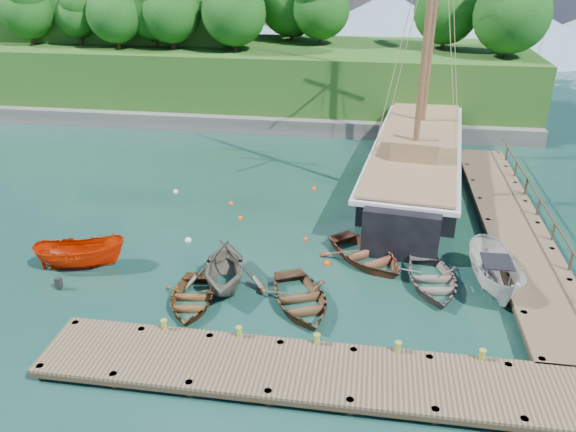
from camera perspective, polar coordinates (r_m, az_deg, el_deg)
name	(u,v)px	position (r m, az deg, el deg)	size (l,w,h in m)	color
ground	(285,281)	(26.43, -0.26, -6.65)	(160.00, 160.00, 0.00)	#133324
dock_near	(313,372)	(20.78, 2.53, -15.60)	(20.00, 3.20, 1.10)	#433726
dock_east	(512,224)	(33.11, 21.81, -0.72)	(3.20, 24.00, 1.10)	#433726
bollard_0	(166,342)	(23.30, -12.27, -12.36)	(0.26, 0.26, 0.45)	olive
bollard_1	(240,349)	(22.52, -4.90, -13.30)	(0.26, 0.26, 0.45)	olive
bollard_2	(317,357)	(22.12, 2.92, -14.07)	(0.26, 0.26, 0.45)	olive
bollard_3	(396,364)	(22.13, 10.93, -14.59)	(0.26, 0.26, 0.45)	olive
bollard_4	(479,373)	(22.54, 18.81, -14.83)	(0.26, 0.26, 0.45)	olive
rowboat_0	(192,304)	(25.25, -9.76, -8.78)	(2.84, 3.98, 0.82)	brown
rowboat_1	(225,285)	(26.29, -6.40, -7.03)	(3.85, 4.46, 2.35)	#5A564A
rowboat_2	(300,306)	(24.77, 1.23, -9.12)	(3.27, 4.58, 0.95)	#503621
rowboat_3	(431,286)	(26.90, 14.35, -6.92)	(3.23, 4.52, 0.94)	#685D55
rowboat_4	(366,261)	(28.28, 7.91, -4.57)	(3.42, 4.79, 0.99)	brown
motorboat_orange	(83,267)	(29.30, -20.12, -4.90)	(1.63, 4.35, 1.68)	#C02401
cabin_boat_white	(492,288)	(27.56, 20.05, -6.92)	(1.89, 5.03, 1.94)	beige
schooner	(416,161)	(38.53, 12.90, 5.44)	(8.05, 29.39, 21.90)	black
mooring_buoy_0	(188,241)	(30.37, -10.10, -2.49)	(0.36, 0.36, 0.36)	white
mooring_buoy_1	(241,219)	(32.41, -4.83, -0.27)	(0.30, 0.30, 0.30)	#E24E0C
mooring_buoy_2	(306,240)	(29.99, 1.80, -2.45)	(0.29, 0.29, 0.29)	red
mooring_buoy_3	(375,226)	(31.88, 8.87, -0.97)	(0.35, 0.35, 0.35)	silver
mooring_buoy_4	(231,204)	(34.33, -5.81, 1.23)	(0.32, 0.32, 0.32)	#DC4713
mooring_buoy_5	(314,189)	(36.31, 2.65, 2.75)	(0.32, 0.32, 0.32)	#CF4318
mooring_buoy_6	(176,192)	(36.51, -11.32, 2.39)	(0.33, 0.33, 0.33)	silver
mooring_buoy_7	(327,264)	(27.83, 3.98, -4.91)	(0.34, 0.34, 0.34)	#F24000
headland	(203,46)	(56.52, -8.64, 16.67)	(51.00, 19.31, 12.90)	#474744
distant_ridge	(383,17)	(92.58, 9.65, 19.29)	(117.00, 40.00, 10.00)	#728CA5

